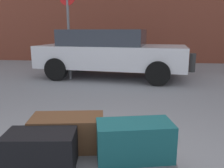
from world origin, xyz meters
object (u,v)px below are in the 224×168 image
object	(u,v)px
duffel_bag_teal_front_right	(134,140)
parked_car	(110,52)
bollard_kerb_near	(192,63)
no_parking_sign	(68,24)
duffel_bag_black_front_left	(41,150)
luggage_cart	(95,161)
duffel_bag_brown_stacked_top	(68,132)

from	to	relation	value
duffel_bag_teal_front_right	parked_car	distance (m)	5.26
bollard_kerb_near	no_parking_sign	distance (m)	4.34
duffel_bag_black_front_left	parked_car	distance (m)	5.41
duffel_bag_black_front_left	bollard_kerb_near	bearing A→B (deg)	61.77
duffel_bag_teal_front_right	bollard_kerb_near	size ratio (longest dim) A/B	0.97
bollard_kerb_near	luggage_cart	bearing A→B (deg)	-108.53
luggage_cart	parked_car	xyz separation A→B (m)	(-0.56, 5.16, 0.49)
duffel_bag_black_front_left	duffel_bag_brown_stacked_top	bearing A→B (deg)	62.84
duffel_bag_teal_front_right	parked_car	xyz separation A→B (m)	(-0.89, 5.18, 0.26)
luggage_cart	parked_car	bearing A→B (deg)	96.16
duffel_bag_black_front_left	parked_car	bearing A→B (deg)	84.50
duffel_bag_teal_front_right	duffel_bag_black_front_left	bearing A→B (deg)	-176.57
duffel_bag_teal_front_right	parked_car	bearing A→B (deg)	86.50
luggage_cart	bollard_kerb_near	world-z (taller)	bollard_kerb_near
duffel_bag_brown_stacked_top	no_parking_sign	size ratio (longest dim) A/B	0.25
luggage_cart	duffel_bag_teal_front_right	world-z (taller)	duffel_bag_teal_front_right
luggage_cart	parked_car	size ratio (longest dim) A/B	0.30
parked_car	no_parking_sign	distance (m)	1.45
duffel_bag_brown_stacked_top	bollard_kerb_near	world-z (taller)	duffel_bag_brown_stacked_top
parked_car	no_parking_sign	size ratio (longest dim) A/B	1.75
bollard_kerb_near	duffel_bag_black_front_left	bearing A→B (deg)	-110.86
bollard_kerb_near	duffel_bag_brown_stacked_top	bearing A→B (deg)	-110.91
duffel_bag_brown_stacked_top	bollard_kerb_near	size ratio (longest dim) A/B	1.01
parked_car	bollard_kerb_near	distance (m)	2.98
bollard_kerb_near	no_parking_sign	bearing A→B (deg)	-156.04
duffel_bag_brown_stacked_top	no_parking_sign	world-z (taller)	no_parking_sign
duffel_bag_brown_stacked_top	duffel_bag_black_front_left	bearing A→B (deg)	-119.27
parked_car	no_parking_sign	world-z (taller)	no_parking_sign
no_parking_sign	parked_car	bearing A→B (deg)	23.55
bollard_kerb_near	no_parking_sign	size ratio (longest dim) A/B	0.25
luggage_cart	parked_car	distance (m)	5.22
duffel_bag_teal_front_right	bollard_kerb_near	world-z (taller)	duffel_bag_teal_front_right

